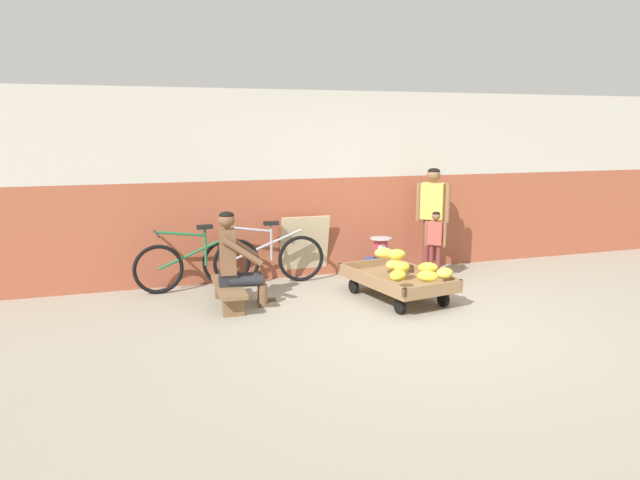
{
  "coord_description": "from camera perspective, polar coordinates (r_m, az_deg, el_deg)",
  "views": [
    {
      "loc": [
        -3.06,
        -5.52,
        2.1
      ],
      "look_at": [
        -0.76,
        1.32,
        0.75
      ],
      "focal_mm": 33.95,
      "sensor_mm": 36.0,
      "label": 1
    }
  ],
  "objects": [
    {
      "name": "bicycle_far_left",
      "position": [
        8.22,
        -5.3,
        -1.73
      ],
      "size": [
        1.66,
        0.48,
        0.86
      ],
      "color": "black",
      "rests_on": "ground"
    },
    {
      "name": "weighing_scale",
      "position": [
        8.43,
        5.74,
        -0.73
      ],
      "size": [
        0.3,
        0.3,
        0.29
      ],
      "color": "#28282D",
      "rests_on": "plastic_crate"
    },
    {
      "name": "banana_cart",
      "position": [
        7.52,
        7.27,
        -3.82
      ],
      "size": [
        1.07,
        1.56,
        0.36
      ],
      "color": "#8E6B47",
      "rests_on": "ground"
    },
    {
      "name": "vendor_seated",
      "position": [
        7.18,
        -7.99,
        -1.83
      ],
      "size": [
        0.71,
        0.53,
        1.14
      ],
      "color": "brown",
      "rests_on": "ground"
    },
    {
      "name": "customer_child",
      "position": [
        8.53,
        10.82,
        0.2
      ],
      "size": [
        0.23,
        0.23,
        0.96
      ],
      "color": "brown",
      "rests_on": "ground"
    },
    {
      "name": "ground_plane",
      "position": [
        6.65,
        9.94,
        -7.97
      ],
      "size": [
        80.0,
        80.0,
        0.0
      ],
      "primitive_type": "plane",
      "color": "gray"
    },
    {
      "name": "shopping_bag",
      "position": [
        8.2,
        6.63,
        -3.45
      ],
      "size": [
        0.18,
        0.12,
        0.24
      ],
      "primitive_type": "cube",
      "color": "green",
      "rests_on": "ground"
    },
    {
      "name": "low_bench",
      "position": [
        7.27,
        -8.61,
        -4.7
      ],
      "size": [
        0.35,
        1.11,
        0.27
      ],
      "color": "brown",
      "rests_on": "ground"
    },
    {
      "name": "bicycle_near_left",
      "position": [
        8.03,
        -11.43,
        -2.19
      ],
      "size": [
        1.66,
        0.48,
        0.86
      ],
      "color": "black",
      "rests_on": "ground"
    },
    {
      "name": "banana_pile",
      "position": [
        7.33,
        8.37,
        -2.47
      ],
      "size": [
        0.86,
        0.98,
        0.27
      ],
      "color": "yellow",
      "rests_on": "banana_cart"
    },
    {
      "name": "sign_board",
      "position": [
        8.53,
        -1.49,
        -0.63
      ],
      "size": [
        0.7,
        0.21,
        0.89
      ],
      "color": "#C6B289",
      "rests_on": "ground"
    },
    {
      "name": "back_wall",
      "position": [
        8.8,
        1.83,
        5.37
      ],
      "size": [
        16.0,
        0.3,
        2.6
      ],
      "color": "#A35138",
      "rests_on": "ground"
    },
    {
      "name": "customer_adult",
      "position": [
        8.84,
        10.57,
        2.94
      ],
      "size": [
        0.39,
        0.36,
        1.53
      ],
      "color": "brown",
      "rests_on": "ground"
    },
    {
      "name": "plastic_crate",
      "position": [
        8.5,
        5.7,
        -2.73
      ],
      "size": [
        0.36,
        0.28,
        0.3
      ],
      "color": "#234CA8",
      "rests_on": "ground"
    }
  ]
}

